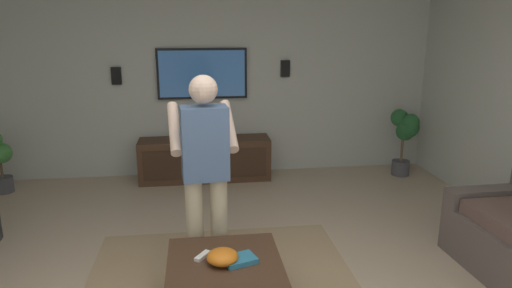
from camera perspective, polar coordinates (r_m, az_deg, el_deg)
wall_back_tv at (r=6.26m, az=-5.80°, el=8.08°), size 0.10×6.22×2.60m
coffee_table at (r=3.31m, az=-3.76°, el=-16.59°), size 1.00×0.80×0.40m
media_console at (r=6.13m, az=-6.30°, el=-1.88°), size 0.45×1.70×0.55m
tv at (r=6.16m, az=-6.64°, el=8.61°), size 0.05×1.17×0.66m
person_standing at (r=3.68m, az=-6.28°, el=-2.51°), size 0.57×0.57×1.64m
potted_plant_tall at (r=6.51m, az=17.91°, el=1.40°), size 0.39×0.35×0.90m
bowl at (r=3.30m, az=-4.15°, el=-13.70°), size 0.22×0.22×0.10m
remote_white at (r=3.40m, az=-6.62°, el=-13.52°), size 0.15×0.12×0.02m
book at (r=3.32m, az=-2.02°, el=-14.05°), size 0.22×0.26×0.04m
vase_round at (r=6.07m, az=-5.42°, el=1.73°), size 0.22×0.22×0.22m
wall_speaker_left at (r=6.28m, az=3.62°, el=9.26°), size 0.06×0.12×0.22m
wall_speaker_right at (r=6.25m, az=-16.83°, el=8.04°), size 0.06×0.12×0.22m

